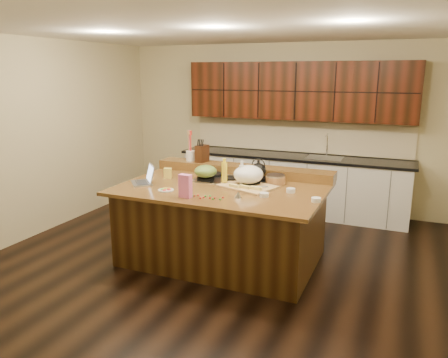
% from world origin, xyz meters
% --- Properties ---
extents(room, '(5.52, 5.02, 2.72)m').
position_xyz_m(room, '(0.00, 0.00, 1.35)').
color(room, black).
rests_on(room, ground).
extents(island, '(2.40, 1.60, 0.92)m').
position_xyz_m(island, '(0.00, 0.00, 0.46)').
color(island, black).
rests_on(island, ground).
extents(back_ledge, '(2.40, 0.30, 0.12)m').
position_xyz_m(back_ledge, '(0.00, 0.70, 0.98)').
color(back_ledge, black).
rests_on(back_ledge, island).
extents(cooktop, '(0.92, 0.52, 0.05)m').
position_xyz_m(cooktop, '(0.00, 0.30, 0.94)').
color(cooktop, gray).
rests_on(cooktop, island).
extents(back_counter, '(3.70, 0.66, 2.40)m').
position_xyz_m(back_counter, '(0.30, 2.23, 0.98)').
color(back_counter, silver).
rests_on(back_counter, ground).
extents(kettle, '(0.23, 0.23, 0.18)m').
position_xyz_m(kettle, '(0.30, 0.43, 1.05)').
color(kettle, black).
rests_on(kettle, cooktop).
extents(green_bowl, '(0.36, 0.36, 0.15)m').
position_xyz_m(green_bowl, '(-0.30, 0.17, 1.04)').
color(green_bowl, '#54742E').
rests_on(green_bowl, cooktop).
extents(laptop, '(0.41, 0.41, 0.23)m').
position_xyz_m(laptop, '(-0.92, -0.23, 0.98)').
color(laptop, '#B7B7BC').
rests_on(laptop, island).
extents(oil_bottle, '(0.09, 0.09, 0.27)m').
position_xyz_m(oil_bottle, '(-0.01, 0.09, 1.06)').
color(oil_bottle, yellow).
rests_on(oil_bottle, island).
extents(vinegar_bottle, '(0.06, 0.06, 0.25)m').
position_xyz_m(vinegar_bottle, '(0.20, 0.12, 1.04)').
color(vinegar_bottle, silver).
rests_on(vinegar_bottle, island).
extents(wooden_tray, '(0.72, 0.61, 0.25)m').
position_xyz_m(wooden_tray, '(0.28, 0.13, 1.03)').
color(wooden_tray, tan).
rests_on(wooden_tray, island).
extents(ramekin_a, '(0.10, 0.10, 0.04)m').
position_xyz_m(ramekin_a, '(0.59, -0.22, 0.94)').
color(ramekin_a, white).
rests_on(ramekin_a, island).
extents(ramekin_b, '(0.13, 0.13, 0.04)m').
position_xyz_m(ramekin_b, '(1.15, -0.19, 0.94)').
color(ramekin_b, white).
rests_on(ramekin_b, island).
extents(ramekin_c, '(0.13, 0.13, 0.04)m').
position_xyz_m(ramekin_c, '(0.81, 0.07, 0.94)').
color(ramekin_c, white).
rests_on(ramekin_c, island).
extents(strainer_bowl, '(0.25, 0.25, 0.09)m').
position_xyz_m(strainer_bowl, '(0.54, 0.38, 0.97)').
color(strainer_bowl, '#996B3F').
rests_on(strainer_bowl, island).
extents(kitchen_timer, '(0.08, 0.08, 0.07)m').
position_xyz_m(kitchen_timer, '(0.34, -0.37, 0.96)').
color(kitchen_timer, silver).
rests_on(kitchen_timer, island).
extents(pink_bag, '(0.14, 0.09, 0.25)m').
position_xyz_m(pink_bag, '(-0.18, -0.58, 1.05)').
color(pink_bag, pink).
rests_on(pink_bag, island).
extents(candy_plate, '(0.22, 0.22, 0.01)m').
position_xyz_m(candy_plate, '(-0.52, -0.42, 0.93)').
color(candy_plate, white).
rests_on(candy_plate, island).
extents(package_box, '(0.11, 0.09, 0.13)m').
position_xyz_m(package_box, '(-0.81, 0.12, 0.98)').
color(package_box, '#E2CD4F').
rests_on(package_box, island).
extents(utensil_crock, '(0.15, 0.15, 0.14)m').
position_xyz_m(utensil_crock, '(-0.78, 0.70, 1.11)').
color(utensil_crock, white).
rests_on(utensil_crock, back_ledge).
extents(knife_block, '(0.14, 0.20, 0.23)m').
position_xyz_m(knife_block, '(-0.60, 0.70, 1.16)').
color(knife_block, black).
rests_on(knife_block, back_ledge).
extents(gumdrop_0, '(0.02, 0.02, 0.02)m').
position_xyz_m(gumdrop_0, '(0.20, -0.45, 0.93)').
color(gumdrop_0, red).
rests_on(gumdrop_0, island).
extents(gumdrop_1, '(0.02, 0.02, 0.02)m').
position_xyz_m(gumdrop_1, '(0.20, -0.53, 0.93)').
color(gumdrop_1, '#198C26').
rests_on(gumdrop_1, island).
extents(gumdrop_2, '(0.02, 0.02, 0.02)m').
position_xyz_m(gumdrop_2, '(0.08, -0.53, 0.93)').
color(gumdrop_2, red).
rests_on(gumdrop_2, island).
extents(gumdrop_3, '(0.02, 0.02, 0.02)m').
position_xyz_m(gumdrop_3, '(0.01, -0.48, 0.93)').
color(gumdrop_3, '#198C26').
rests_on(gumdrop_3, island).
extents(gumdrop_4, '(0.02, 0.02, 0.02)m').
position_xyz_m(gumdrop_4, '(0.13, -0.51, 0.93)').
color(gumdrop_4, red).
rests_on(gumdrop_4, island).
extents(gumdrop_5, '(0.02, 0.02, 0.02)m').
position_xyz_m(gumdrop_5, '(0.13, -0.54, 0.93)').
color(gumdrop_5, '#198C26').
rests_on(gumdrop_5, island).
extents(gumdrop_6, '(0.02, 0.02, 0.02)m').
position_xyz_m(gumdrop_6, '(0.01, -0.54, 0.93)').
color(gumdrop_6, red).
rests_on(gumdrop_6, island).
extents(gumdrop_7, '(0.02, 0.02, 0.02)m').
position_xyz_m(gumdrop_7, '(0.05, -0.45, 0.93)').
color(gumdrop_7, '#198C26').
rests_on(gumdrop_7, island).
extents(gumdrop_8, '(0.02, 0.02, 0.02)m').
position_xyz_m(gumdrop_8, '(-0.08, -0.48, 0.93)').
color(gumdrop_8, red).
rests_on(gumdrop_8, island).
extents(gumdrop_9, '(0.02, 0.02, 0.02)m').
position_xyz_m(gumdrop_9, '(-0.12, -0.52, 0.93)').
color(gumdrop_9, '#198C26').
rests_on(gumdrop_9, island).
extents(gumdrop_10, '(0.02, 0.02, 0.02)m').
position_xyz_m(gumdrop_10, '(-0.01, -0.56, 0.93)').
color(gumdrop_10, red).
rests_on(gumdrop_10, island).
extents(gumdrop_11, '(0.02, 0.02, 0.02)m').
position_xyz_m(gumdrop_11, '(-0.12, -0.54, 0.93)').
color(gumdrop_11, '#198C26').
rests_on(gumdrop_11, island).
extents(gumdrop_12, '(0.02, 0.02, 0.02)m').
position_xyz_m(gumdrop_12, '(-0.11, -0.51, 0.93)').
color(gumdrop_12, red).
rests_on(gumdrop_12, island).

